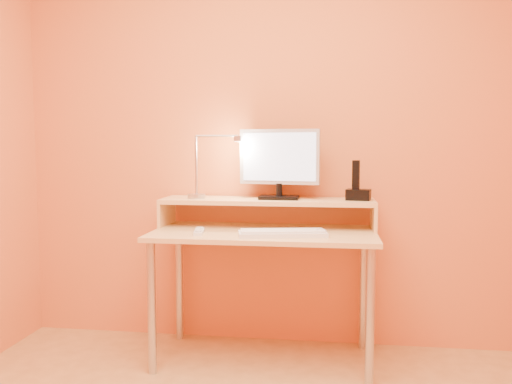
# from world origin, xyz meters

# --- Properties ---
(wall_back) EXTENTS (3.00, 0.04, 2.50)m
(wall_back) POSITION_xyz_m (0.00, 1.50, 1.25)
(wall_back) COLOR #D17236
(wall_back) RESTS_ON floor
(desk_leg_fl) EXTENTS (0.04, 0.04, 0.69)m
(desk_leg_fl) POSITION_xyz_m (-0.55, 0.93, 0.35)
(desk_leg_fl) COLOR #B6B6BB
(desk_leg_fl) RESTS_ON floor
(desk_leg_fr) EXTENTS (0.04, 0.04, 0.69)m
(desk_leg_fr) POSITION_xyz_m (0.55, 0.93, 0.35)
(desk_leg_fr) COLOR #B6B6BB
(desk_leg_fr) RESTS_ON floor
(desk_leg_bl) EXTENTS (0.04, 0.04, 0.69)m
(desk_leg_bl) POSITION_xyz_m (-0.55, 1.43, 0.35)
(desk_leg_bl) COLOR #B6B6BB
(desk_leg_bl) RESTS_ON floor
(desk_leg_br) EXTENTS (0.04, 0.04, 0.69)m
(desk_leg_br) POSITION_xyz_m (0.55, 1.43, 0.35)
(desk_leg_br) COLOR #B6B6BB
(desk_leg_br) RESTS_ON floor
(desk_lower) EXTENTS (1.20, 0.60, 0.02)m
(desk_lower) POSITION_xyz_m (0.00, 1.18, 0.71)
(desk_lower) COLOR #EEBD77
(desk_lower) RESTS_ON floor
(shelf_riser_left) EXTENTS (0.02, 0.30, 0.14)m
(shelf_riser_left) POSITION_xyz_m (-0.59, 1.33, 0.79)
(shelf_riser_left) COLOR #EEBD77
(shelf_riser_left) RESTS_ON desk_lower
(shelf_riser_right) EXTENTS (0.02, 0.30, 0.14)m
(shelf_riser_right) POSITION_xyz_m (0.59, 1.33, 0.79)
(shelf_riser_right) COLOR #EEBD77
(shelf_riser_right) RESTS_ON desk_lower
(desk_shelf) EXTENTS (1.20, 0.30, 0.02)m
(desk_shelf) POSITION_xyz_m (0.00, 1.33, 0.87)
(desk_shelf) COLOR #EEBD77
(desk_shelf) RESTS_ON desk_lower
(monitor_foot) EXTENTS (0.22, 0.16, 0.02)m
(monitor_foot) POSITION_xyz_m (0.07, 1.33, 0.89)
(monitor_foot) COLOR black
(monitor_foot) RESTS_ON desk_shelf
(monitor_neck) EXTENTS (0.04, 0.04, 0.07)m
(monitor_neck) POSITION_xyz_m (0.07, 1.33, 0.93)
(monitor_neck) COLOR black
(monitor_neck) RESTS_ON monitor_foot
(monitor_panel) EXTENTS (0.45, 0.09, 0.31)m
(monitor_panel) POSITION_xyz_m (0.07, 1.34, 1.12)
(monitor_panel) COLOR #B1B1B5
(monitor_panel) RESTS_ON monitor_neck
(monitor_back) EXTENTS (0.41, 0.06, 0.26)m
(monitor_back) POSITION_xyz_m (0.07, 1.36, 1.12)
(monitor_back) COLOR black
(monitor_back) RESTS_ON monitor_panel
(monitor_screen) EXTENTS (0.41, 0.05, 0.27)m
(monitor_screen) POSITION_xyz_m (0.07, 1.32, 1.12)
(monitor_screen) COLOR #C0D3F9
(monitor_screen) RESTS_ON monitor_panel
(lamp_base) EXTENTS (0.10, 0.10, 0.02)m
(lamp_base) POSITION_xyz_m (-0.40, 1.30, 0.89)
(lamp_base) COLOR #B6B6BB
(lamp_base) RESTS_ON desk_shelf
(lamp_post) EXTENTS (0.01, 0.01, 0.33)m
(lamp_post) POSITION_xyz_m (-0.40, 1.30, 1.07)
(lamp_post) COLOR #B6B6BB
(lamp_post) RESTS_ON lamp_base
(lamp_arm) EXTENTS (0.24, 0.01, 0.01)m
(lamp_arm) POSITION_xyz_m (-0.28, 1.30, 1.24)
(lamp_arm) COLOR #B6B6BB
(lamp_arm) RESTS_ON lamp_post
(lamp_head) EXTENTS (0.04, 0.04, 0.03)m
(lamp_head) POSITION_xyz_m (-0.16, 1.30, 1.22)
(lamp_head) COLOR #B6B6BB
(lamp_head) RESTS_ON lamp_arm
(lamp_bulb) EXTENTS (0.03, 0.03, 0.00)m
(lamp_bulb) POSITION_xyz_m (-0.16, 1.30, 1.20)
(lamp_bulb) COLOR #FFEAC6
(lamp_bulb) RESTS_ON lamp_head
(phone_dock) EXTENTS (0.15, 0.12, 0.06)m
(phone_dock) POSITION_xyz_m (0.51, 1.33, 0.91)
(phone_dock) COLOR black
(phone_dock) RESTS_ON desk_shelf
(phone_handset) EXTENTS (0.04, 0.03, 0.16)m
(phone_handset) POSITION_xyz_m (0.49, 1.33, 1.02)
(phone_handset) COLOR black
(phone_handset) RESTS_ON phone_dock
(phone_led) EXTENTS (0.01, 0.00, 0.04)m
(phone_led) POSITION_xyz_m (0.55, 1.28, 0.91)
(phone_led) COLOR #1F1EFF
(phone_led) RESTS_ON phone_dock
(keyboard) EXTENTS (0.47, 0.22, 0.02)m
(keyboard) POSITION_xyz_m (0.11, 1.04, 0.73)
(keyboard) COLOR silver
(keyboard) RESTS_ON desk_lower
(mouse) EXTENTS (0.09, 0.12, 0.04)m
(mouse) POSITION_xyz_m (0.30, 1.07, 0.74)
(mouse) COLOR white
(mouse) RESTS_ON desk_lower
(remote_control) EXTENTS (0.07, 0.17, 0.02)m
(remote_control) POSITION_xyz_m (-0.33, 1.06, 0.73)
(remote_control) COLOR silver
(remote_control) RESTS_ON desk_lower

